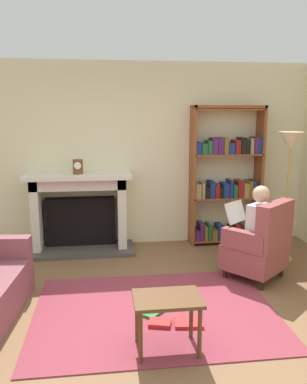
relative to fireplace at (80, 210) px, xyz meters
The scene contains 11 objects.
ground 2.52m from the fireplace, 70.06° to the right, with size 14.00×14.00×0.00m, color brown.
back_wall 1.15m from the fireplace, 16.67° to the left, with size 5.60×0.10×2.70m, color beige.
area_rug 2.25m from the fireplace, 67.35° to the right, with size 2.40×1.80×0.01m, color #8D3443.
fireplace is the anchor object (origin of this frame).
mantel_clock 0.65m from the fireplace, 89.17° to the right, with size 0.14×0.14×0.20m.
bookshelf 2.22m from the fireplace, ahead, with size 1.07×0.32×2.08m.
armchair_reading 2.57m from the fireplace, 31.74° to the right, with size 0.89×0.89×0.97m.
seated_reader 2.45m from the fireplace, 30.88° to the right, with size 0.57×0.59×1.14m.
side_table 2.80m from the fireplace, 72.26° to the right, with size 0.56×0.39×0.48m.
scattered_books 2.41m from the fireplace, 65.64° to the right, with size 0.62×0.64×0.04m.
floor_lamp 3.00m from the fireplace, 15.82° to the right, with size 0.32×0.32×1.73m.
Camera 1 is at (-0.47, -3.31, 1.95)m, focal length 36.81 mm.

